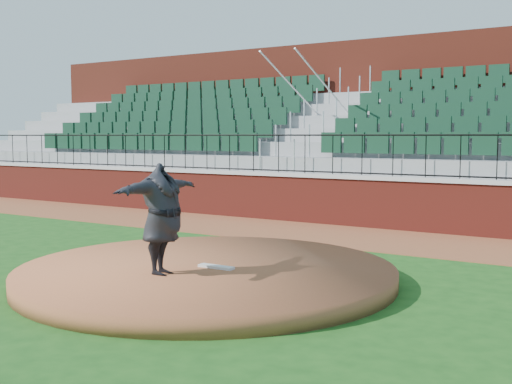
# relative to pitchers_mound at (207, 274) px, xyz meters

# --- Properties ---
(ground) EXTENTS (90.00, 90.00, 0.00)m
(ground) POSITION_rel_pitchers_mound_xyz_m (-0.05, -0.01, -0.12)
(ground) COLOR #184714
(ground) RESTS_ON ground
(warning_track) EXTENTS (34.00, 3.20, 0.01)m
(warning_track) POSITION_rel_pitchers_mound_xyz_m (-0.05, 5.39, -0.12)
(warning_track) COLOR brown
(warning_track) RESTS_ON ground
(field_wall) EXTENTS (34.00, 0.35, 1.20)m
(field_wall) POSITION_rel_pitchers_mound_xyz_m (-0.05, 6.99, 0.47)
(field_wall) COLOR maroon
(field_wall) RESTS_ON ground
(wall_cap) EXTENTS (34.00, 0.45, 0.10)m
(wall_cap) POSITION_rel_pitchers_mound_xyz_m (-0.05, 6.99, 1.12)
(wall_cap) COLOR #B7B7B7
(wall_cap) RESTS_ON field_wall
(wall_railing) EXTENTS (34.00, 0.05, 1.00)m
(wall_railing) POSITION_rel_pitchers_mound_xyz_m (-0.05, 6.99, 1.67)
(wall_railing) COLOR black
(wall_railing) RESTS_ON wall_cap
(seating_stands) EXTENTS (34.00, 5.10, 4.60)m
(seating_stands) POSITION_rel_pitchers_mound_xyz_m (-0.05, 9.71, 2.18)
(seating_stands) COLOR gray
(seating_stands) RESTS_ON ground
(concourse_wall) EXTENTS (34.00, 0.50, 5.50)m
(concourse_wall) POSITION_rel_pitchers_mound_xyz_m (-0.05, 12.51, 2.62)
(concourse_wall) COLOR maroon
(concourse_wall) RESTS_ON ground
(pitchers_mound) EXTENTS (5.89, 5.89, 0.25)m
(pitchers_mound) POSITION_rel_pitchers_mound_xyz_m (0.00, 0.00, 0.00)
(pitchers_mound) COLOR brown
(pitchers_mound) RESTS_ON ground
(pitching_rubber) EXTENTS (0.60, 0.17, 0.04)m
(pitching_rubber) POSITION_rel_pitchers_mound_xyz_m (0.23, -0.07, 0.14)
(pitching_rubber) COLOR silver
(pitching_rubber) RESTS_ON pitchers_mound
(pitcher) EXTENTS (0.85, 2.08, 1.64)m
(pitcher) POSITION_rel_pitchers_mound_xyz_m (-0.17, -0.85, 0.95)
(pitcher) COLOR black
(pitcher) RESTS_ON pitchers_mound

